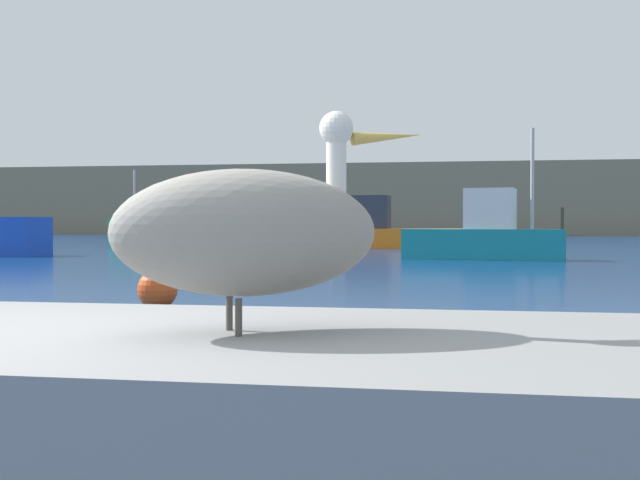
% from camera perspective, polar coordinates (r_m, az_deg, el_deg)
% --- Properties ---
extents(hillside_backdrop, '(140.00, 10.54, 7.00)m').
position_cam_1_polar(hillside_backdrop, '(81.62, 8.32, 2.86)').
color(hillside_backdrop, '#7F755B').
rests_on(hillside_backdrop, ground).
extents(pier_dock, '(3.80, 2.11, 0.75)m').
position_cam_1_polar(pier_dock, '(3.53, -5.24, -12.67)').
color(pier_dock, gray).
rests_on(pier_dock, ground).
extents(pelican, '(1.39, 1.04, 0.97)m').
position_cam_1_polar(pelican, '(3.43, -5.13, 0.66)').
color(pelican, gray).
rests_on(pelican, pier_dock).
extents(fishing_boat_teal, '(5.36, 2.23, 4.27)m').
position_cam_1_polar(fishing_boat_teal, '(26.66, 11.79, 0.38)').
color(fishing_boat_teal, teal).
rests_on(fishing_boat_teal, ground).
extents(fishing_boat_orange, '(8.00, 2.38, 4.59)m').
position_cam_1_polar(fishing_boat_orange, '(37.72, 4.13, 0.58)').
color(fishing_boat_orange, orange).
rests_on(fishing_boat_orange, ground).
extents(fishing_boat_green, '(5.97, 3.48, 4.15)m').
position_cam_1_polar(fishing_boat_green, '(44.21, -11.51, 0.88)').
color(fishing_boat_green, '#1E8C4C').
rests_on(fishing_boat_green, ground).
extents(mooring_buoy, '(0.56, 0.56, 0.56)m').
position_cam_1_polar(mooring_buoy, '(11.40, -11.60, -3.49)').
color(mooring_buoy, '#E54C19').
rests_on(mooring_buoy, ground).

